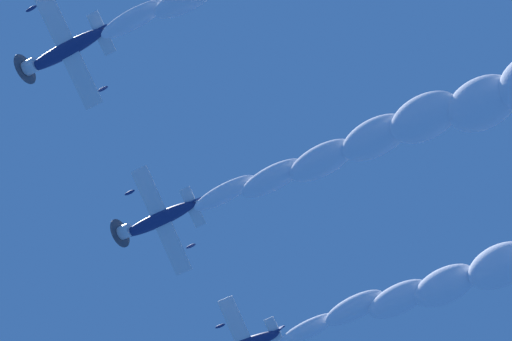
{
  "coord_description": "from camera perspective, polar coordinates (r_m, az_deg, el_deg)",
  "views": [
    {
      "loc": [
        17.77,
        -28.82,
        1.77
      ],
      "look_at": [
        3.69,
        0.2,
        69.04
      ],
      "focal_mm": 67.66,
      "sensor_mm": 36.0,
      "label": 1
    }
  ],
  "objects": [
    {
      "name": "airplane_left_wingman",
      "position": [
        73.91,
        -11.32,
        6.92
      ],
      "size": [
        8.32,
        8.76,
        4.12
      ],
      "color": "navy"
    },
    {
      "name": "airplane_right_wingman",
      "position": [
        78.05,
        -5.9,
        -2.94
      ],
      "size": [
        8.32,
        8.51,
        4.71
      ],
      "color": "navy"
    },
    {
      "name": "smoke_trail_right_wingman",
      "position": [
        70.6,
        12.9,
        3.91
      ],
      "size": [
        34.89,
        4.73,
        8.46
      ],
      "color": "white"
    }
  ]
}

